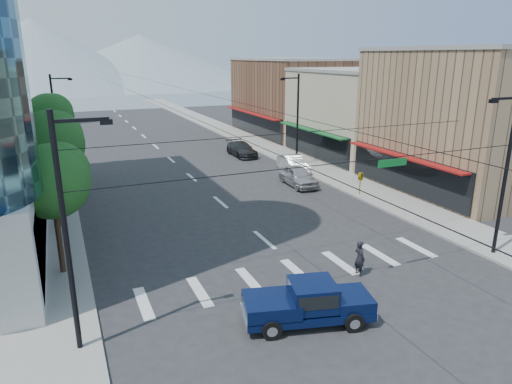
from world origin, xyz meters
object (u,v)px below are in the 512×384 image
at_px(parked_car_mid, 293,164).
at_px(parked_car_far, 242,149).
at_px(pedestrian, 360,258).
at_px(parked_car_near, 298,176).
at_px(pickup_truck, 307,302).

distance_m(parked_car_mid, parked_car_far, 8.85).
height_order(pedestrian, parked_car_near, pedestrian).
height_order(pickup_truck, parked_car_mid, pickup_truck).
bearing_deg(pickup_truck, parked_car_mid, 77.82).
height_order(parked_car_near, parked_car_far, parked_car_near).
bearing_deg(parked_car_mid, parked_car_near, -107.14).
bearing_deg(parked_car_near, pedestrian, -105.04).
distance_m(parked_car_near, parked_car_far, 12.94).
xyz_separation_m(parked_car_near, parked_car_far, (0.00, 12.94, -0.07)).
xyz_separation_m(pickup_truck, parked_car_far, (9.66, 31.47, -0.18)).
distance_m(pickup_truck, parked_car_near, 20.90).
bearing_deg(pickup_truck, pedestrian, 45.41).
height_order(pickup_truck, parked_car_far, pickup_truck).
bearing_deg(parked_car_far, parked_car_near, -90.29).
height_order(pedestrian, parked_car_far, pedestrian).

